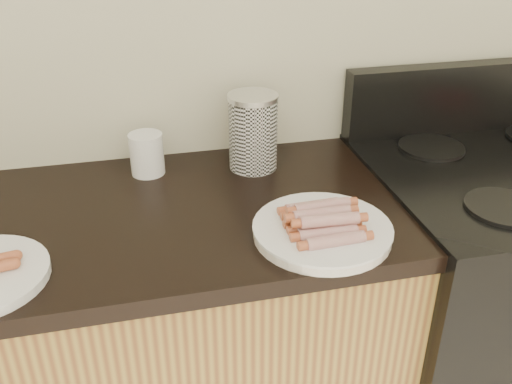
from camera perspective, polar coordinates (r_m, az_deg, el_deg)
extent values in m
cube|color=silver|center=(1.48, -5.87, 18.33)|extent=(4.00, 0.04, 2.60)
cube|color=black|center=(1.85, 22.24, -10.77)|extent=(0.76, 0.65, 0.90)
cube|color=black|center=(1.80, 20.60, 8.91)|extent=(0.76, 0.06, 0.20)
cylinder|color=black|center=(1.40, 23.66, -1.42)|extent=(0.18, 0.18, 0.01)
cylinder|color=black|center=(1.65, 17.13, 4.29)|extent=(0.18, 0.18, 0.01)
cylinder|color=white|center=(1.22, 6.63, -4.00)|extent=(0.34, 0.34, 0.02)
cylinder|color=maroon|center=(1.15, 7.83, -4.87)|extent=(0.12, 0.03, 0.03)
cylinder|color=maroon|center=(1.17, 7.36, -4.13)|extent=(0.12, 0.03, 0.03)
cylinder|color=maroon|center=(1.19, 6.91, -3.42)|extent=(0.12, 0.03, 0.03)
cylinder|color=maroon|center=(1.21, 6.47, -2.74)|extent=(0.12, 0.03, 0.03)
cylinder|color=maroon|center=(1.24, 6.05, -2.08)|extent=(0.12, 0.03, 0.03)
cylinder|color=maroon|center=(1.26, 5.65, -1.45)|extent=(0.12, 0.03, 0.03)
cylinder|color=maroon|center=(1.17, 7.20, -2.85)|extent=(0.12, 0.03, 0.03)
cylinder|color=maroon|center=(1.19, 6.75, -2.16)|extent=(0.12, 0.03, 0.03)
cylinder|color=maroon|center=(1.21, 6.31, -1.51)|extent=(0.12, 0.03, 0.03)
cylinder|color=white|center=(1.47, -0.30, 5.81)|extent=(0.12, 0.12, 0.19)
cylinder|color=silver|center=(1.43, -0.31, 9.48)|extent=(0.13, 0.13, 0.01)
cylinder|color=white|center=(1.48, -10.87, 3.76)|extent=(0.10, 0.10, 0.11)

